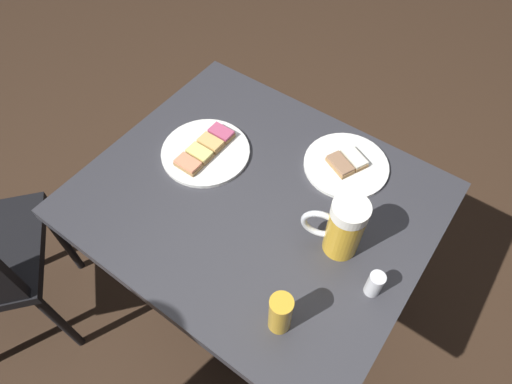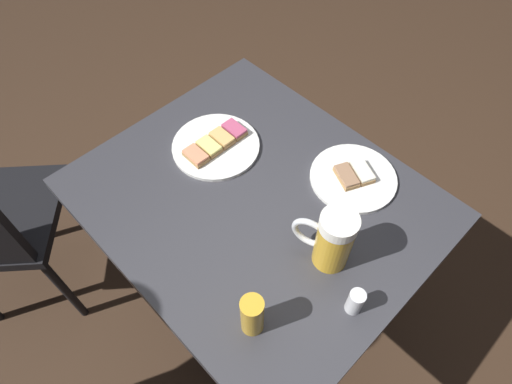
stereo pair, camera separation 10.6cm
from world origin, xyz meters
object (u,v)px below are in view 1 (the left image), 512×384
plate_near (205,151)px  beer_mug (342,228)px  beer_glass_small (280,313)px  salt_shaker (375,284)px  plate_far (346,164)px

plate_near → beer_mug: beer_mug is taller
beer_glass_small → salt_shaker: (-0.12, -0.18, -0.02)m
plate_near → salt_shaker: bearing=170.4°
plate_far → beer_glass_small: size_ratio=1.93×
plate_near → beer_glass_small: beer_glass_small is taller
plate_near → salt_shaker: (-0.54, 0.09, 0.03)m
beer_mug → salt_shaker: 0.13m
beer_mug → salt_shaker: size_ratio=2.39×
plate_near → plate_far: bearing=-151.1°
salt_shaker → beer_glass_small: bearing=55.6°
plate_near → salt_shaker: 0.55m
plate_far → beer_mug: 0.25m
plate_far → salt_shaker: size_ratio=3.24×
plate_far → salt_shaker: (-0.21, 0.27, 0.03)m
beer_mug → salt_shaker: (-0.11, 0.05, -0.05)m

